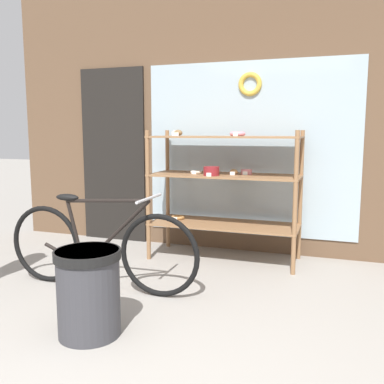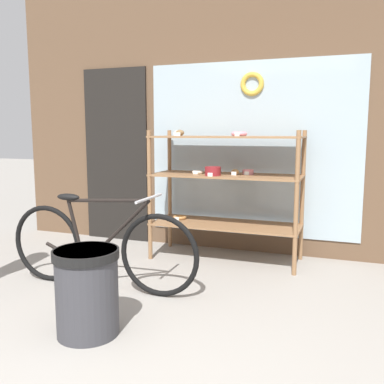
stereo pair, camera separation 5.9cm
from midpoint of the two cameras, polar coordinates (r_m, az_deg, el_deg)
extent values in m
cube|color=brown|center=(4.86, 6.15, 12.48)|extent=(5.53, 0.08, 3.45)
cube|color=#A3B7C1|center=(4.76, 8.25, 5.62)|extent=(2.34, 0.02, 1.90)
cube|color=black|center=(5.37, -9.77, 4.80)|extent=(0.84, 0.03, 2.10)
torus|color=gold|center=(4.76, 8.38, 14.06)|extent=(0.26, 0.06, 0.26)
cylinder|color=#8E6642|center=(4.49, -5.30, -0.51)|extent=(0.04, 0.04, 1.36)
cylinder|color=#8E6642|center=(4.08, 14.15, -1.59)|extent=(0.04, 0.04, 1.36)
cylinder|color=#8E6642|center=(4.97, -2.64, 0.36)|extent=(0.04, 0.04, 1.36)
cylinder|color=#8E6642|center=(4.61, 14.87, -0.52)|extent=(0.04, 0.04, 1.36)
cube|color=#8E6642|center=(4.53, 4.87, -4.32)|extent=(1.55, 0.58, 0.02)
cube|color=#8E6642|center=(4.45, 4.95, 2.22)|extent=(1.55, 0.58, 0.02)
cube|color=#8E6642|center=(4.43, 5.01, 7.33)|extent=(1.55, 0.58, 0.02)
cylinder|color=pink|center=(4.48, 7.86, 2.67)|extent=(0.12, 0.12, 0.05)
cube|color=white|center=(4.42, 7.68, 2.49)|extent=(0.05, 0.00, 0.04)
ellipsoid|color=brown|center=(4.57, -1.24, 7.90)|extent=(0.09, 0.08, 0.06)
cube|color=white|center=(4.52, -1.49, 7.71)|extent=(0.05, 0.00, 0.04)
torus|color=#B27A42|center=(4.74, -1.30, -3.39)|extent=(0.15, 0.15, 0.04)
cube|color=white|center=(4.67, -1.68, -3.58)|extent=(0.05, 0.00, 0.04)
cylinder|color=maroon|center=(4.33, 3.18, 2.79)|extent=(0.16, 0.16, 0.09)
cube|color=white|center=(4.25, 2.83, 2.33)|extent=(0.05, 0.00, 0.04)
torus|color=beige|center=(4.54, 1.13, 2.68)|extent=(0.12, 0.12, 0.03)
cube|color=white|center=(4.48, 0.84, 2.63)|extent=(0.05, 0.00, 0.04)
torus|color=pink|center=(4.50, 6.69, 7.71)|extent=(0.16, 0.16, 0.04)
cube|color=white|center=(4.42, 6.42, 7.66)|extent=(0.05, 0.00, 0.04)
ellipsoid|color=beige|center=(4.73, -1.56, 7.88)|extent=(0.09, 0.07, 0.06)
cube|color=white|center=(4.68, -1.80, 7.73)|extent=(0.05, 0.00, 0.04)
ellipsoid|color=#AD7F4C|center=(4.42, 6.15, 2.67)|extent=(0.08, 0.07, 0.06)
cube|color=white|center=(4.38, 5.99, 2.47)|extent=(0.05, 0.00, 0.04)
torus|color=black|center=(4.09, -18.38, -6.52)|extent=(0.69, 0.05, 0.69)
torus|color=black|center=(3.53, -3.93, -8.42)|extent=(0.69, 0.05, 0.69)
cylinder|color=black|center=(3.67, -9.73, -5.53)|extent=(0.66, 0.04, 0.63)
cylinder|color=black|center=(3.65, -10.78, -1.12)|extent=(0.78, 0.04, 0.07)
cylinder|color=black|center=(3.87, -14.74, -5.26)|extent=(0.17, 0.03, 0.57)
cylinder|color=black|center=(3.99, -16.12, -7.92)|extent=(0.40, 0.04, 0.19)
ellipsoid|color=black|center=(3.85, -15.75, -0.64)|extent=(0.22, 0.09, 0.06)
cylinder|color=#B2B2B7|center=(3.46, -5.26, -0.83)|extent=(0.03, 0.46, 0.02)
cylinder|color=#38383D|center=(2.99, -13.25, -12.87)|extent=(0.41, 0.41, 0.58)
cylinder|color=black|center=(2.91, -13.42, -8.03)|extent=(0.44, 0.44, 0.06)
camera|label=1|loc=(0.03, -89.52, 0.07)|focal=40.00mm
camera|label=2|loc=(0.03, 90.48, -0.07)|focal=40.00mm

